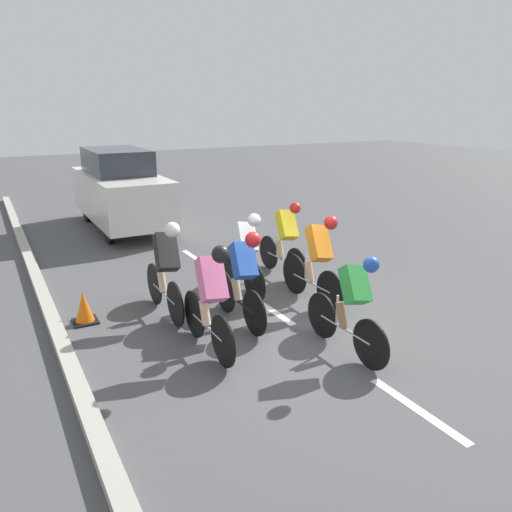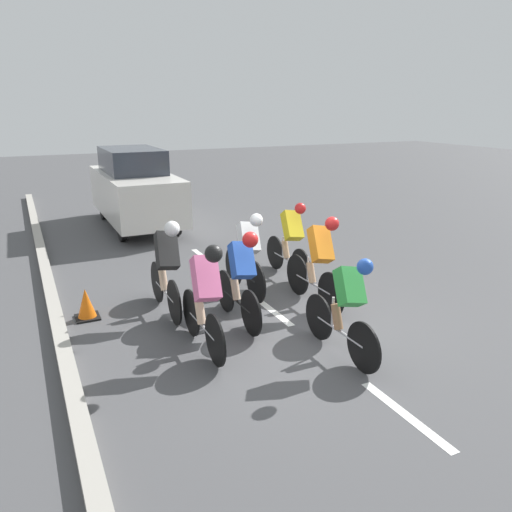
% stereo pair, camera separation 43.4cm
% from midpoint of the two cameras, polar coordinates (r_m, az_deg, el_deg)
% --- Properties ---
extents(ground_plane, '(60.00, 60.00, 0.00)m').
position_cam_midpoint_polar(ground_plane, '(7.68, 5.57, -7.85)').
color(ground_plane, '#4C4C4F').
extents(lane_stripe_near, '(0.12, 1.40, 0.01)m').
position_cam_midpoint_polar(lane_stripe_near, '(5.93, 18.83, -16.81)').
color(lane_stripe_near, white).
rests_on(lane_stripe_near, ground).
extents(lane_stripe_mid, '(0.12, 1.40, 0.01)m').
position_cam_midpoint_polar(lane_stripe_mid, '(8.20, 3.21, -6.12)').
color(lane_stripe_mid, white).
rests_on(lane_stripe_mid, ground).
extents(lane_stripe_far, '(0.12, 1.40, 0.01)m').
position_cam_midpoint_polar(lane_stripe_far, '(10.94, -4.83, -0.17)').
color(lane_stripe_far, white).
rests_on(lane_stripe_far, ground).
extents(curb, '(0.20, 25.47, 0.14)m').
position_cam_midpoint_polar(curb, '(7.32, -19.68, -9.52)').
color(curb, '#A8A399').
rests_on(curb, ground).
extents(cyclist_green, '(0.41, 1.69, 1.41)m').
position_cam_midpoint_polar(cyclist_green, '(6.61, 12.16, -5.44)').
color(cyclist_green, black).
rests_on(cyclist_green, ground).
extents(cyclist_black, '(0.39, 1.71, 1.56)m').
position_cam_midpoint_polar(cyclist_black, '(7.84, -8.62, -1.00)').
color(cyclist_black, black).
rests_on(cyclist_black, ground).
extents(cyclist_white, '(0.40, 1.67, 1.50)m').
position_cam_midpoint_polar(cyclist_white, '(8.57, 0.43, 0.43)').
color(cyclist_white, black).
rests_on(cyclist_white, ground).
extents(cyclist_yellow, '(0.39, 1.70, 1.50)m').
position_cam_midpoint_polar(cyclist_yellow, '(9.50, 5.30, 2.01)').
color(cyclist_yellow, black).
rests_on(cyclist_yellow, ground).
extents(cyclist_blue, '(0.39, 1.66, 1.50)m').
position_cam_midpoint_polar(cyclist_blue, '(7.39, -0.06, -2.19)').
color(cyclist_blue, black).
rests_on(cyclist_blue, ground).
extents(cyclist_orange, '(0.42, 1.75, 1.55)m').
position_cam_midpoint_polar(cyclist_orange, '(8.17, 8.67, -0.37)').
color(cyclist_orange, black).
rests_on(cyclist_orange, ground).
extents(cyclist_pink, '(0.39, 1.65, 1.55)m').
position_cam_midpoint_polar(cyclist_pink, '(6.57, -3.95, -4.45)').
color(cyclist_pink, black).
rests_on(cyclist_pink, ground).
extents(support_car, '(1.70, 4.42, 2.09)m').
position_cam_midpoint_polar(support_car, '(13.88, -12.79, 7.57)').
color(support_car, black).
rests_on(support_car, ground).
extents(traffic_cone, '(0.36, 0.36, 0.49)m').
position_cam_midpoint_polar(traffic_cone, '(8.15, -17.40, -5.29)').
color(traffic_cone, black).
rests_on(traffic_cone, ground).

